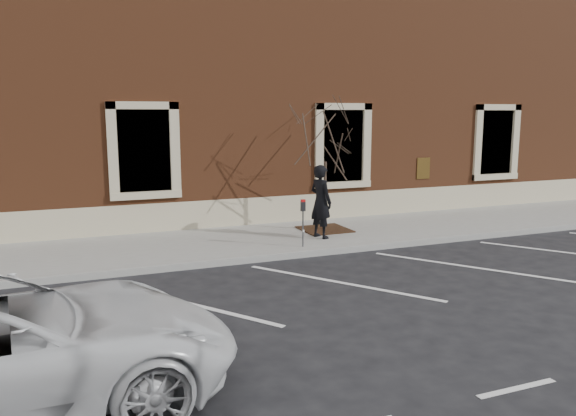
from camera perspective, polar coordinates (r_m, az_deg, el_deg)
name	(u,v)px	position (r m, az deg, el deg)	size (l,w,h in m)	color
ground	(297,257)	(13.44, 0.97, -5.02)	(120.00, 120.00, 0.00)	#28282B
sidewalk_near	(272,239)	(15.00, -1.65, -3.18)	(40.00, 3.50, 0.15)	#A5A39B
curb_near	(298,255)	(13.38, 1.05, -4.76)	(40.00, 0.12, 0.15)	#9E9E99
parking_stripes	(340,283)	(11.53, 5.29, -7.55)	(28.00, 4.40, 0.01)	silver
building_civic	(212,96)	(20.37, -7.72, 11.20)	(40.00, 8.62, 8.00)	brown
man	(321,202)	(14.69, 3.35, 0.66)	(0.70, 0.46, 1.93)	black
parking_meter	(303,214)	(13.69, 1.53, -0.62)	(0.11, 0.08, 1.17)	#595B60
tree_grate	(325,229)	(15.85, 3.73, -2.17)	(1.29, 1.29, 0.03)	#381C11
sapling	(326,143)	(15.54, 3.83, 6.65)	(2.10, 2.10, 3.50)	#3D2D25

